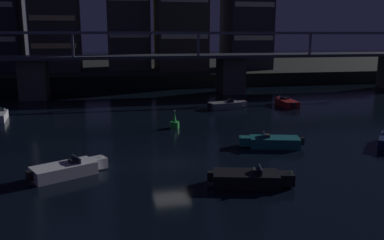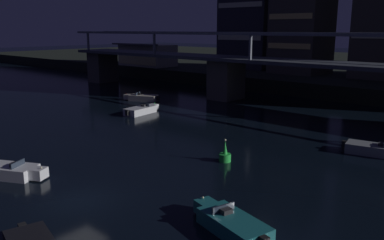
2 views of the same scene
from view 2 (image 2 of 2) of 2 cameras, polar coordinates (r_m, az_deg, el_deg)
name	(u,v)px [view 2 (image 2 of 2)]	position (r m, az deg, el deg)	size (l,w,h in m)	color
ground_plane	(78,202)	(24.52, -15.93, -11.15)	(400.00, 400.00, 0.00)	black
river_bridge	(325,77)	(49.65, 18.54, 5.85)	(92.91, 6.40, 9.38)	#4C4944
tower_west_tall	(304,1)	(73.62, 15.69, 16.01)	(8.42, 9.17, 24.67)	#423D38
waterfront_pavilion	(147,55)	(85.55, -6.43, 9.23)	(12.40, 7.40, 4.70)	#B2AD9E
speedboat_near_left	(10,171)	(29.78, -24.54, -6.65)	(4.94, 3.42, 1.16)	silver
speedboat_near_center	(141,110)	(47.54, -7.25, 1.42)	(2.22, 5.23, 1.16)	silver
speedboat_near_right	(231,223)	(20.40, 5.58, -14.51)	(5.18, 2.79, 1.16)	#196066
speedboat_mid_center	(142,98)	(56.17, -7.15, 3.19)	(5.00, 3.26, 1.16)	beige
speedboat_mid_right	(375,150)	(34.96, 24.75, -3.87)	(5.23, 2.48, 1.16)	gray
channel_buoy	(225,155)	(30.26, 4.74, -5.07)	(0.90, 0.90, 1.76)	green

